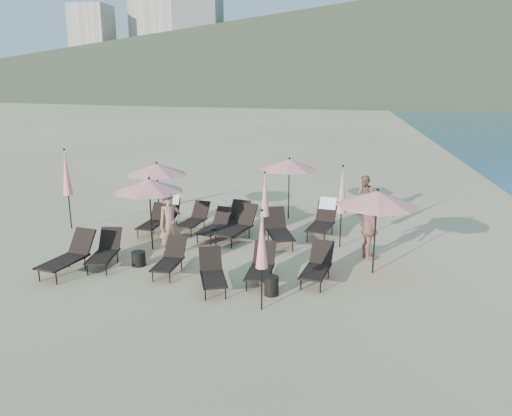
% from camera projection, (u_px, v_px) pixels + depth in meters
% --- Properties ---
extents(ground, '(800.00, 800.00, 0.00)m').
position_uv_depth(ground, '(244.00, 284.00, 12.79)').
color(ground, '#D6BA8C').
rests_on(ground, ground).
extents(volcanic_headland, '(690.00, 690.00, 55.00)m').
position_uv_depth(volcanic_headland, '(467.00, 39.00, 283.50)').
color(volcanic_headland, brown).
rests_on(volcanic_headland, ground).
extents(hotel_skyline, '(109.00, 82.00, 55.00)m').
position_uv_depth(hotel_skyline, '(171.00, 43.00, 280.47)').
color(hotel_skyline, beige).
rests_on(hotel_skyline, ground).
extents(lounger_0, '(1.01, 1.88, 1.02)m').
position_uv_depth(lounger_0, '(69.00, 255.00, 13.47)').
color(lounger_0, black).
rests_on(lounger_0, ground).
extents(lounger_1, '(0.82, 1.67, 0.92)m').
position_uv_depth(lounger_1, '(105.00, 251.00, 13.95)').
color(lounger_1, black).
rests_on(lounger_1, ground).
extents(lounger_2, '(0.60, 1.49, 0.85)m').
position_uv_depth(lounger_2, '(170.00, 259.00, 13.44)').
color(lounger_2, black).
rests_on(lounger_2, ground).
extents(lounger_3, '(1.07, 1.64, 0.88)m').
position_uv_depth(lounger_3, '(212.00, 272.00, 12.46)').
color(lounger_3, black).
rests_on(lounger_3, ground).
extents(lounger_4, '(0.62, 1.56, 0.89)m').
position_uv_depth(lounger_4, '(261.00, 266.00, 12.88)').
color(lounger_4, black).
rests_on(lounger_4, ground).
extents(lounger_5, '(0.86, 1.65, 0.90)m').
position_uv_depth(lounger_5, '(318.00, 265.00, 12.90)').
color(lounger_5, black).
rests_on(lounger_5, ground).
extents(lounger_6, '(0.72, 1.60, 0.89)m').
position_uv_depth(lounger_6, '(154.00, 221.00, 16.95)').
color(lounger_6, black).
rests_on(lounger_6, ground).
extents(lounger_7, '(0.67, 1.69, 1.04)m').
position_uv_depth(lounger_7, '(168.00, 214.00, 17.54)').
color(lounger_7, black).
rests_on(lounger_7, ground).
extents(lounger_8, '(0.89, 1.65, 0.90)m').
position_uv_depth(lounger_8, '(194.00, 218.00, 17.20)').
color(lounger_8, black).
rests_on(lounger_8, ground).
extents(lounger_9, '(1.24, 1.96, 1.05)m').
position_uv_depth(lounger_9, '(237.00, 225.00, 16.19)').
color(lounger_9, black).
rests_on(lounger_9, ground).
extents(lounger_10, '(1.19, 1.89, 1.02)m').
position_uv_depth(lounger_10, '(278.00, 229.00, 15.80)').
color(lounger_10, black).
rests_on(lounger_10, ground).
extents(lounger_11, '(1.02, 1.93, 1.14)m').
position_uv_depth(lounger_11, '(323.00, 219.00, 16.66)').
color(lounger_11, black).
rests_on(lounger_11, ground).
extents(lounger_12, '(1.02, 1.69, 0.91)m').
position_uv_depth(lounger_12, '(216.00, 225.00, 16.37)').
color(lounger_12, black).
rests_on(lounger_12, ground).
extents(lounger_13, '(1.01, 1.86, 1.01)m').
position_uv_depth(lounger_13, '(233.00, 220.00, 16.80)').
color(lounger_13, black).
rests_on(lounger_13, ground).
extents(umbrella_open_0, '(2.11, 2.11, 2.27)m').
position_uv_depth(umbrella_open_0, '(149.00, 185.00, 14.88)').
color(umbrella_open_0, black).
rests_on(umbrella_open_0, ground).
extents(umbrella_open_1, '(2.18, 2.18, 2.35)m').
position_uv_depth(umbrella_open_1, '(377.00, 198.00, 12.98)').
color(umbrella_open_1, black).
rests_on(umbrella_open_1, ground).
extents(umbrella_open_2, '(2.13, 2.13, 2.29)m').
position_uv_depth(umbrella_open_2, '(157.00, 169.00, 17.48)').
color(umbrella_open_2, black).
rests_on(umbrella_open_2, ground).
extents(umbrella_open_3, '(2.15, 2.15, 2.31)m').
position_uv_depth(umbrella_open_3, '(289.00, 164.00, 18.26)').
color(umbrella_open_3, black).
rests_on(umbrella_open_3, ground).
extents(umbrella_closed_0, '(0.28, 0.28, 2.38)m').
position_uv_depth(umbrella_closed_0, '(262.00, 241.00, 10.96)').
color(umbrella_closed_0, black).
rests_on(umbrella_closed_0, ground).
extents(umbrella_closed_1, '(0.30, 0.30, 2.60)m').
position_uv_depth(umbrella_closed_1, '(342.00, 191.00, 15.12)').
color(umbrella_closed_1, black).
rests_on(umbrella_closed_1, ground).
extents(umbrella_closed_2, '(0.33, 0.33, 2.82)m').
position_uv_depth(umbrella_closed_2, '(66.00, 173.00, 17.03)').
color(umbrella_closed_2, black).
rests_on(umbrella_closed_2, ground).
extents(umbrella_closed_3, '(0.28, 0.28, 2.42)m').
position_uv_depth(umbrella_closed_3, '(265.00, 195.00, 15.06)').
color(umbrella_closed_3, black).
rests_on(umbrella_closed_3, ground).
extents(side_table_0, '(0.39, 0.39, 0.41)m').
position_uv_depth(side_table_0, '(139.00, 259.00, 13.99)').
color(side_table_0, black).
rests_on(side_table_0, ground).
extents(side_table_1, '(0.36, 0.36, 0.47)m').
position_uv_depth(side_table_1, '(271.00, 286.00, 12.08)').
color(side_table_1, black).
rests_on(side_table_1, ground).
extents(beachgoer_a, '(0.81, 0.81, 1.89)m').
position_uv_depth(beachgoer_a, '(170.00, 225.00, 14.61)').
color(beachgoer_a, '#A57059').
rests_on(beachgoer_a, ground).
extents(beachgoer_b, '(0.89, 0.96, 1.58)m').
position_uv_depth(beachgoer_b, '(365.00, 196.00, 18.78)').
color(beachgoer_b, '#91574B').
rests_on(beachgoer_b, ground).
extents(beachgoer_c, '(0.77, 1.15, 1.81)m').
position_uv_depth(beachgoer_c, '(369.00, 229.00, 14.35)').
color(beachgoer_c, tan).
rests_on(beachgoer_c, ground).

